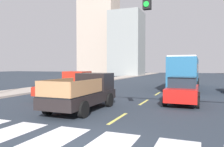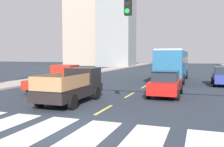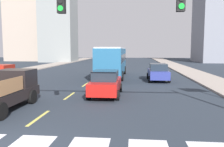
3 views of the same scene
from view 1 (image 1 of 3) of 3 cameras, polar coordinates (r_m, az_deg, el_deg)
sidewalk_left at (r=28.27m, az=-11.42°, el=-2.87°), size 3.43×110.00×0.15m
crosswalk_stripe_4 at (r=7.57m, az=-16.76°, el=-16.47°), size 1.30×3.80×0.01m
lane_dash_0 at (r=10.52m, az=1.50°, el=-11.18°), size 0.16×2.40×0.01m
lane_dash_1 at (r=15.23m, az=8.02°, el=-7.14°), size 0.16×2.40×0.01m
lane_dash_2 at (r=20.08m, az=11.37°, el=-4.98°), size 0.16×2.40×0.01m
lane_dash_3 at (r=24.99m, az=13.41°, el=-3.66°), size 0.16×2.40×0.01m
lane_dash_4 at (r=29.93m, az=14.77°, el=-2.77°), size 0.16×2.40×0.01m
lane_dash_5 at (r=34.89m, az=15.74°, el=-2.13°), size 0.16×2.40×0.01m
lane_dash_6 at (r=39.86m, az=16.47°, el=-1.65°), size 0.16×2.40×0.01m
lane_dash_7 at (r=44.83m, az=17.04°, el=-1.28°), size 0.16×2.40×0.01m
pickup_stakebed at (r=12.72m, az=-6.74°, el=-4.67°), size 2.18×5.20×1.96m
pickup_dark at (r=17.77m, az=-10.70°, el=-2.89°), size 2.18×5.20×1.96m
city_bus at (r=25.26m, az=17.88°, el=0.79°), size 2.72×10.80×3.32m
sedan_far at (r=15.02m, az=17.33°, el=-4.03°), size 2.02×4.40×1.72m
block_mid_left at (r=68.32m, az=-3.37°, el=13.92°), size 10.58×7.31×33.38m
block_mid_right at (r=59.09m, az=3.72°, el=7.44°), size 7.99×7.51×16.30m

